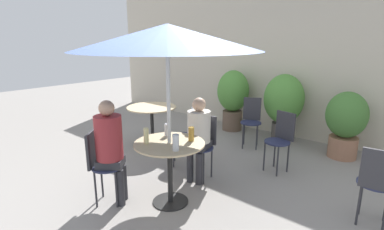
# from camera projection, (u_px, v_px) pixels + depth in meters

# --- Properties ---
(ground_plane) EXTENTS (20.00, 20.00, 0.00)m
(ground_plane) POSITION_uv_depth(u_px,v_px,m) (159.00, 211.00, 3.42)
(ground_plane) COLOR gray
(storefront_wall) EXTENTS (10.00, 0.06, 3.00)m
(storefront_wall) POSITION_uv_depth(u_px,v_px,m) (295.00, 61.00, 5.71)
(storefront_wall) COLOR beige
(storefront_wall) RESTS_ON ground_plane
(cafe_table_near) EXTENTS (0.82, 0.82, 0.76)m
(cafe_table_near) POSITION_uv_depth(u_px,v_px,m) (170.00, 157.00, 3.47)
(cafe_table_near) COLOR black
(cafe_table_near) RESTS_ON ground_plane
(cafe_table_far) EXTENTS (0.86, 0.86, 0.76)m
(cafe_table_far) POSITION_uv_depth(u_px,v_px,m) (152.00, 116.00, 5.26)
(cafe_table_far) COLOR black
(cafe_table_far) RESTS_ON ground_plane
(bistro_chair_0) EXTENTS (0.37, 0.39, 0.88)m
(bistro_chair_0) POSITION_uv_depth(u_px,v_px,m) (203.00, 140.00, 4.16)
(bistro_chair_0) COLOR #232847
(bistro_chair_0) RESTS_ON ground_plane
(bistro_chair_1) EXTENTS (0.42, 0.42, 0.88)m
(bistro_chair_1) POSITION_uv_depth(u_px,v_px,m) (100.00, 160.00, 3.49)
(bistro_chair_1) COLOR #232847
(bistro_chair_1) RESTS_ON ground_plane
(bistro_chair_2) EXTENTS (0.37, 0.38, 0.88)m
(bistro_chair_2) POSITION_uv_depth(u_px,v_px,m) (377.00, 180.00, 3.01)
(bistro_chair_2) COLOR #232847
(bistro_chair_2) RESTS_ON ground_plane
(bistro_chair_3) EXTENTS (0.40, 0.41, 0.88)m
(bistro_chair_3) POSITION_uv_depth(u_px,v_px,m) (251.00, 117.00, 5.37)
(bistro_chair_3) COLOR #232847
(bistro_chair_3) RESTS_ON ground_plane
(bistro_chair_4) EXTENTS (0.38, 0.39, 0.88)m
(bistro_chair_4) POSITION_uv_depth(u_px,v_px,m) (281.00, 136.00, 4.36)
(bistro_chair_4) COLOR #232847
(bistro_chair_4) RESTS_ON ground_plane
(bistro_chair_5) EXTENTS (0.42, 0.42, 0.88)m
(bistro_chair_5) POSITION_uv_depth(u_px,v_px,m) (187.00, 131.00, 4.57)
(bistro_chair_5) COLOR #232847
(bistro_chair_5) RESTS_ON ground_plane
(seated_person_0) EXTENTS (0.31, 0.34, 1.17)m
(seated_person_0) POSITION_uv_depth(u_px,v_px,m) (198.00, 132.00, 4.01)
(seated_person_0) COLOR #2D2D33
(seated_person_0) RESTS_ON ground_plane
(seated_person_1) EXTENTS (0.40, 0.39, 1.25)m
(seated_person_1) POSITION_uv_depth(u_px,v_px,m) (110.00, 143.00, 3.43)
(seated_person_1) COLOR #2D2D33
(seated_person_1) RESTS_ON ground_plane
(beer_glass_0) EXTENTS (0.07, 0.07, 0.18)m
(beer_glass_0) POSITION_uv_depth(u_px,v_px,m) (176.00, 143.00, 3.17)
(beer_glass_0) COLOR silver
(beer_glass_0) RESTS_ON cafe_table_near
(beer_glass_1) EXTENTS (0.07, 0.07, 0.16)m
(beer_glass_1) POSITION_uv_depth(u_px,v_px,m) (191.00, 134.00, 3.47)
(beer_glass_1) COLOR #B28433
(beer_glass_1) RESTS_ON cafe_table_near
(beer_glass_2) EXTENTS (0.07, 0.07, 0.15)m
(beer_glass_2) POSITION_uv_depth(u_px,v_px,m) (167.00, 130.00, 3.66)
(beer_glass_2) COLOR silver
(beer_glass_2) RESTS_ON cafe_table_near
(beer_glass_3) EXTENTS (0.06, 0.06, 0.18)m
(beer_glass_3) POSITION_uv_depth(u_px,v_px,m) (146.00, 136.00, 3.38)
(beer_glass_3) COLOR beige
(beer_glass_3) RESTS_ON cafe_table_near
(potted_plant_0) EXTENTS (0.66, 0.66, 1.28)m
(potted_plant_0) POSITION_uv_depth(u_px,v_px,m) (233.00, 96.00, 6.28)
(potted_plant_0) COLOR brown
(potted_plant_0) RESTS_ON ground_plane
(potted_plant_1) EXTENTS (0.73, 0.73, 1.28)m
(potted_plant_1) POSITION_uv_depth(u_px,v_px,m) (284.00, 102.00, 5.56)
(potted_plant_1) COLOR #47423D
(potted_plant_1) RESTS_ON ground_plane
(potted_plant_2) EXTENTS (0.64, 0.64, 1.10)m
(potted_plant_2) POSITION_uv_depth(u_px,v_px,m) (346.00, 121.00, 4.83)
(potted_plant_2) COLOR #93664C
(potted_plant_2) RESTS_ON ground_plane
(umbrella) EXTENTS (2.03, 2.03, 2.07)m
(umbrella) POSITION_uv_depth(u_px,v_px,m) (167.00, 38.00, 3.13)
(umbrella) COLOR silver
(umbrella) RESTS_ON ground_plane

